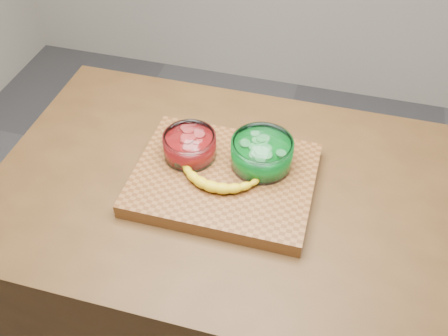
# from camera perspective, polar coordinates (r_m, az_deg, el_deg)

# --- Properties ---
(counter) EXTENTS (1.20, 0.80, 0.90)m
(counter) POSITION_cam_1_polar(r_m,az_deg,el_deg) (1.64, 0.00, -12.64)
(counter) COLOR #4E3217
(counter) RESTS_ON ground
(cutting_board) EXTENTS (0.45, 0.35, 0.04)m
(cutting_board) POSITION_cam_1_polar(r_m,az_deg,el_deg) (1.27, 0.00, -1.27)
(cutting_board) COLOR brown
(cutting_board) RESTS_ON counter
(bowl_red) EXTENTS (0.14, 0.14, 0.06)m
(bowl_red) POSITION_cam_1_polar(r_m,az_deg,el_deg) (1.28, -3.94, 2.57)
(bowl_red) COLOR white
(bowl_red) RESTS_ON cutting_board
(bowl_green) EXTENTS (0.16, 0.16, 0.07)m
(bowl_green) POSITION_cam_1_polar(r_m,az_deg,el_deg) (1.26, 4.34, 1.68)
(bowl_green) COLOR white
(bowl_green) RESTS_ON cutting_board
(banana) EXTENTS (0.24, 0.11, 0.03)m
(banana) POSITION_cam_1_polar(r_m,az_deg,el_deg) (1.22, -0.84, -1.16)
(banana) COLOR gold
(banana) RESTS_ON cutting_board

